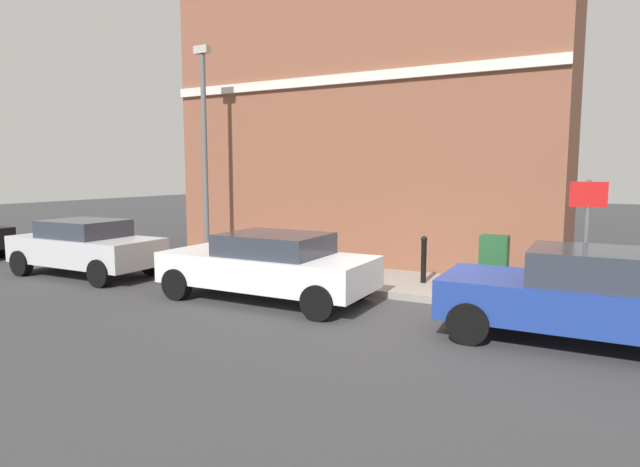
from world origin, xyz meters
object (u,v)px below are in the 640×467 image
car_white (268,265)px  car_blue (598,296)px  car_silver (86,246)px  utility_cabinet (494,265)px  bollard_near_cabinet (424,258)px  street_sign (587,225)px  lamppost (205,145)px

car_white → car_blue: bearing=179.4°
car_silver → utility_cabinet: 9.72m
car_silver → car_white: bearing=179.8°
utility_cabinet → bollard_near_cabinet: 1.51m
bollard_near_cabinet → utility_cabinet: bearing=-93.8°
street_sign → utility_cabinet: bearing=63.1°
lamppost → car_white: bearing=-123.8°
bollard_near_cabinet → lamppost: 6.60m
bollard_near_cabinet → street_sign: street_sign is taller
car_blue → utility_cabinet: size_ratio=3.86×
car_white → street_sign: size_ratio=1.90×
utility_cabinet → car_blue: bearing=-141.5°
car_white → bollard_near_cabinet: car_white is taller
car_blue → car_silver: 11.34m
car_blue → lamppost: bearing=-14.8°
car_white → car_silver: 5.45m
car_blue → car_white: bearing=-0.8°
car_white → lamppost: 5.01m
car_silver → car_blue: bearing=179.6°
street_sign → lamppost: lamppost is taller
utility_cabinet → street_sign: bearing=-116.9°
utility_cabinet → bollard_near_cabinet: utility_cabinet is taller
car_blue → lamppost: 10.10m
bollard_near_cabinet → lamppost: size_ratio=0.18×
car_white → car_silver: (0.01, 5.45, 0.01)m
car_silver → street_sign: 11.25m
utility_cabinet → lamppost: (0.07, 7.57, 2.62)m
car_blue → bollard_near_cabinet: bearing=-36.3°
car_white → bollard_near_cabinet: (2.42, -2.49, -0.02)m
car_white → utility_cabinet: car_white is taller
lamppost → car_blue: bearing=-104.6°
car_blue → street_sign: street_sign is taller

